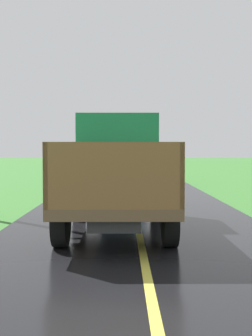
% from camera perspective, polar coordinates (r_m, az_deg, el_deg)
% --- Properties ---
extents(banana_truck_near, '(2.38, 5.82, 2.80)m').
position_cam_1_polar(banana_truck_near, '(10.65, -1.06, -0.20)').
color(banana_truck_near, '#2D2D30').
rests_on(banana_truck_near, road_surface).
extents(banana_truck_far, '(2.38, 5.81, 2.80)m').
position_cam_1_polar(banana_truck_far, '(24.88, -0.42, 1.36)').
color(banana_truck_far, '#2D2D30').
rests_on(banana_truck_far, road_surface).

